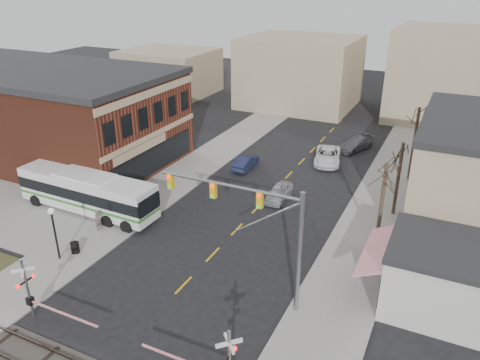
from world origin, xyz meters
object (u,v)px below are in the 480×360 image
Objects in this scene: pedestrian_near at (99,220)px; car_c at (327,156)px; rr_crossing_west at (33,291)px; street_lamp at (53,223)px; traffic_signal_mast at (258,220)px; pedestrian_far at (122,207)px; car_d at (355,144)px; car_a at (279,192)px; transit_bus at (87,192)px; car_b at (246,162)px; trash_bin at (75,248)px.

car_c is at bearing -11.29° from pedestrian_near.
rr_crossing_west is 6.25m from street_lamp.
rr_crossing_west is (-11.01, -7.19, -3.73)m from traffic_signal_mast.
rr_crossing_west is at bearing -134.69° from pedestrian_far.
traffic_signal_mast reaches higher than pedestrian_near.
rr_crossing_west is at bearing -82.86° from car_d.
car_a is 13.70m from pedestrian_far.
car_a is 10.51m from car_c.
transit_bus is 3.14× the size of car_b.
car_a is 2.40× the size of pedestrian_near.
car_c is 1.09× the size of car_d.
transit_bus is 13.42m from rr_crossing_west.
traffic_signal_mast is 15.77m from pedestrian_far.
traffic_signal_mast reaches higher than car_a.
rr_crossing_west is 26.13m from car_b.
pedestrian_near is at bearing -94.37° from car_d.
car_b is (4.39, 19.86, 0.15)m from trash_bin.
transit_bus is at bearing 115.55° from street_lamp.
street_lamp is 4.86m from pedestrian_near.
transit_bus is 2.32× the size of rr_crossing_west.
street_lamp reaches higher than car_b.
car_c is at bearing 52.08° from transit_bus.
pedestrian_near is (-10.76, -11.34, 0.27)m from car_a.
pedestrian_far is at bearing 5.41° from transit_bus.
pedestrian_near reaches higher than car_a.
pedestrian_far is (3.30, 0.31, -0.84)m from transit_bus.
transit_bus is 16.57m from car_a.
transit_bus reaches higher than car_c.
car_c is (8.67, 31.26, -1.19)m from rr_crossing_west.
traffic_signal_mast is at bearing -80.94° from pedestrian_near.
street_lamp is at bearing -90.74° from car_d.
car_a is 7.74m from car_b.
street_lamp is 2.37× the size of pedestrian_near.
transit_bus is 18.55m from traffic_signal_mast.
pedestrian_near is at bearing -132.13° from car_c.
street_lamp is 0.99× the size of car_a.
car_d is at bearing 58.81° from car_c.
street_lamp is (-3.42, 5.12, 1.06)m from rr_crossing_west.
transit_bus is 3.81m from pedestrian_near.
pedestrian_far is at bearing 105.21° from rr_crossing_west.
car_c reaches higher than trash_bin.
traffic_signal_mast is 1.64× the size of car_c.
pedestrian_far is at bearing -141.25° from car_a.
traffic_signal_mast reaches higher than car_b.
car_b is (4.87, 20.94, -2.34)m from street_lamp.
street_lamp reaches higher than car_c.
rr_crossing_west reaches higher than pedestrian_far.
transit_bus reaches higher than pedestrian_near.
rr_crossing_west is at bearing -56.21° from street_lamp.
pedestrian_near is at bearing 100.90° from trash_bin.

